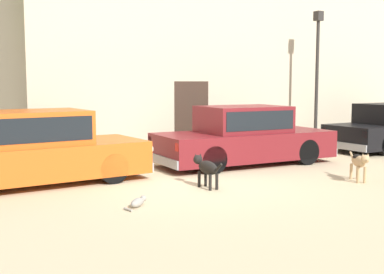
# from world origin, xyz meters

# --- Properties ---
(ground_plane) EXTENTS (80.00, 80.00, 0.00)m
(ground_plane) POSITION_xyz_m (0.00, 0.00, 0.00)
(ground_plane) COLOR #CCB78E
(parked_sedan_nearest) EXTENTS (4.52, 1.97, 1.50)m
(parked_sedan_nearest) POSITION_xyz_m (-2.88, 1.30, 0.74)
(parked_sedan_nearest) COLOR #D15619
(parked_sedan_nearest) RESTS_ON ground_plane
(parked_sedan_second) EXTENTS (4.77, 2.04, 1.48)m
(parked_sedan_second) POSITION_xyz_m (2.22, 1.15, 0.73)
(parked_sedan_second) COLOR maroon
(parked_sedan_second) RESTS_ON ground_plane
(apartment_block) EXTENTS (12.91, 6.79, 9.15)m
(apartment_block) POSITION_xyz_m (3.83, 6.59, 4.57)
(apartment_block) COLOR beige
(apartment_block) RESTS_ON ground_plane
(stray_dog_spotted) EXTENTS (0.21, 1.02, 0.64)m
(stray_dog_spotted) POSITION_xyz_m (-0.11, -0.77, 0.40)
(stray_dog_spotted) COLOR black
(stray_dog_spotted) RESTS_ON ground_plane
(stray_dog_tan) EXTENTS (0.57, 0.94, 0.65)m
(stray_dog_tan) POSITION_xyz_m (2.97, -1.88, 0.43)
(stray_dog_tan) COLOR tan
(stray_dog_tan) RESTS_ON ground_plane
(stray_cat) EXTENTS (0.50, 0.46, 0.16)m
(stray_cat) POSITION_xyz_m (-1.90, -1.48, 0.08)
(stray_cat) COLOR gray
(stray_cat) RESTS_ON ground_plane
(street_lamp) EXTENTS (0.22, 0.22, 4.18)m
(street_lamp) POSITION_xyz_m (5.65, 2.13, 2.64)
(street_lamp) COLOR #2D2B28
(street_lamp) RESTS_ON ground_plane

